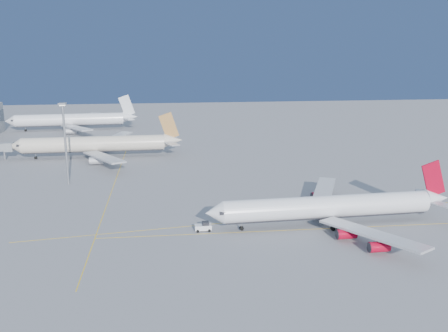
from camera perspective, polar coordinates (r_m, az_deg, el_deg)
ground at (r=136.64m, az=3.18°, el=-5.32°), size 500.00×500.00×0.00m
taxiway_lines at (r=141.02m, az=-3.18°, el=-4.69°), size 118.86×140.00×0.02m
airliner_virgin at (r=128.99m, az=12.26°, el=-4.58°), size 64.35×57.75×15.87m
airliner_etihad at (r=205.38m, az=-14.21°, el=2.45°), size 67.89×62.81×17.74m
airliner_third at (r=272.55m, az=-16.89°, el=5.08°), size 67.22×61.88×18.03m
pushback_tug at (r=123.56m, az=-2.35°, el=-6.94°), size 4.13×2.60×2.29m
light_mast at (r=167.15m, az=-17.72°, el=3.18°), size 2.29×2.29×26.50m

